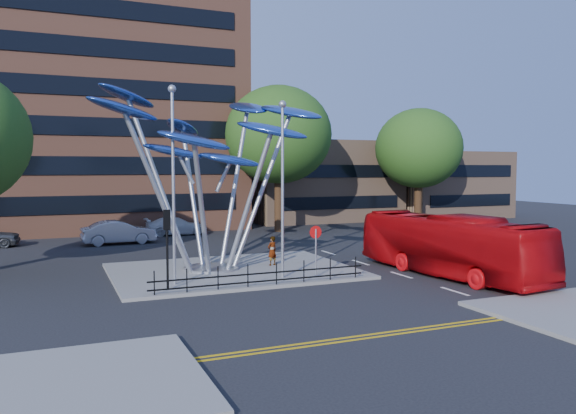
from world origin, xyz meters
name	(u,v)px	position (x,y,z in m)	size (l,w,h in m)	color
ground	(299,295)	(0.00, 0.00, 0.00)	(120.00, 120.00, 0.00)	black
traffic_island	(233,271)	(-1.00, 6.00, 0.07)	(12.00, 9.00, 0.15)	slate
double_yellow_near	(375,334)	(0.00, -6.00, 0.01)	(40.00, 0.12, 0.01)	gold
double_yellow_far	(380,336)	(0.00, -6.30, 0.01)	(40.00, 0.12, 0.01)	gold
brick_tower	(89,58)	(-6.00, 32.00, 15.00)	(25.00, 15.00, 30.00)	brown
low_building_near	(322,181)	(16.00, 30.00, 4.00)	(15.00, 8.00, 8.00)	#9F785D
low_building_far	(446,185)	(30.00, 28.00, 3.50)	(12.00, 8.00, 7.00)	#9F785D
tree_right	(279,135)	(8.00, 22.00, 8.04)	(8.80, 8.80, 12.11)	black
tree_far	(419,148)	(22.00, 22.00, 7.11)	(8.00, 8.00, 10.81)	black
leaf_sculpture	(208,137)	(-2.07, 6.68, 6.87)	(12.72, 9.54, 9.51)	#9EA0A5
street_lamp_left	(173,167)	(-4.50, 3.50, 5.36)	(0.36, 0.36, 8.80)	#9EA0A5
street_lamp_right	(282,173)	(0.50, 3.00, 5.09)	(0.36, 0.36, 8.30)	#9EA0A5
traffic_light_island	(167,232)	(-5.00, 2.50, 2.61)	(0.28, 0.18, 3.42)	black
no_entry_sign_island	(316,242)	(2.00, 2.52, 1.82)	(0.60, 0.10, 2.45)	#9EA0A5
pedestrian_railing_front	(262,277)	(-1.00, 1.70, 0.55)	(10.00, 0.06, 1.00)	black
red_bus	(449,245)	(8.50, 0.88, 1.52)	(2.56, 10.94, 3.05)	#B3080C
pedestrian	(272,251)	(1.28, 6.34, 0.93)	(0.57, 0.37, 1.56)	gray
parked_car_mid	(119,232)	(-5.17, 19.29, 0.82)	(1.74, 5.00, 1.65)	#9E9FA5
parked_car_right	(176,226)	(-0.37, 23.00, 0.71)	(1.98, 4.86, 1.41)	silver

